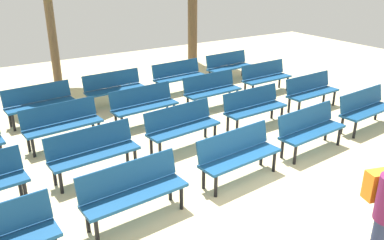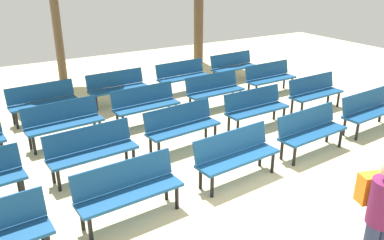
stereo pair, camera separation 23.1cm
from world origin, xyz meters
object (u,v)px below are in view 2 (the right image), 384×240
Objects in this scene: bench_r1_c3 at (256,106)px; bench_r3_c4 at (233,65)px; bench_r1_c4 at (315,91)px; bench_r2_c1 at (63,120)px; bench_r2_c4 at (270,76)px; bench_r2_c3 at (214,89)px; visitor_with_backpack at (380,215)px; bench_r3_c2 at (117,86)px; bench_r1_c1 at (92,149)px; bench_r3_c1 at (43,100)px; bench_r2_c2 at (145,103)px; bench_r1_c2 at (182,124)px; bench_r0_c3 at (311,129)px; bench_r0_c2 at (236,153)px; bench_r3_c3 at (182,75)px; bench_r0_c1 at (128,188)px; bench_r0_c4 at (369,109)px.

bench_r1_c3 is 3.87m from bench_r3_c4.
bench_r2_c1 is at bearing 165.66° from bench_r1_c4.
bench_r2_c4 is (6.01, 0.40, 0.00)m from bench_r2_c1.
bench_r2_c3 is 0.98× the size of visitor_with_backpack.
bench_r2_c3 is at bearing -38.98° from bench_r3_c2.
bench_r2_c1 is at bearing -178.23° from bench_r2_c4.
bench_r1_c1 and bench_r3_c1 have the same top height.
bench_r1_c1 is 1.62m from bench_r2_c1.
bench_r1_c4 is 1.65m from bench_r2_c4.
bench_r2_c4 is (4.06, 0.26, 0.00)m from bench_r2_c2.
bench_r2_c1 is 1.01× the size of bench_r3_c2.
bench_r2_c1 is 1.01× the size of bench_r2_c2.
bench_r2_c4 is 6.22m from bench_r3_c1.
bench_r1_c4 is at bearing -2.38° from bench_r1_c2.
bench_r1_c1 is 3.22m from bench_r3_c1.
bench_r1_c4 is 1.00× the size of bench_r3_c4.
bench_r0_c3 is at bearing -40.35° from bench_r2_c1.
bench_r0_c2 is 1.64m from bench_r1_c2.
bench_r2_c3 is at bearing -140.58° from bench_r3_c4.
bench_r1_c1 is 5.17m from bench_r3_c3.
bench_r1_c3 is 5.09m from bench_r3_c1.
bench_r3_c1 is at bearing -55.59° from visitor_with_backpack.
bench_r3_c4 is (1.85, 3.40, 0.00)m from bench_r1_c3.
bench_r1_c3 and bench_r3_c3 have the same top height.
bench_r0_c1 and bench_r0_c2 have the same top height.
bench_r2_c3 is at bearing -1.25° from bench_r2_c1.
bench_r3_c2 is 2.05m from bench_r3_c3.
bench_r0_c1 is 1.00× the size of bench_r0_c2.
bench_r0_c4 and bench_r2_c4 have the same top height.
bench_r1_c4 is at bearing 20.66° from bench_r0_c2.
bench_r1_c1 is 2.55m from bench_r2_c2.
bench_r0_c1 and bench_r1_c4 have the same top height.
bench_r2_c2 is (-0.26, 3.22, 0.00)m from bench_r0_c2.
bench_r3_c1 is (-4.23, 4.58, 0.00)m from bench_r0_c3.
bench_r0_c4 is at bearing -91.25° from bench_r1_c4.
bench_r0_c1 is at bearing -141.24° from bench_r3_c4.
bench_r3_c4 is at bearing 14.31° from bench_r2_c1.
bench_r3_c2 is at bearing 0.39° from bench_r3_c1.
bench_r0_c2 is 1.00× the size of bench_r1_c1.
bench_r2_c3 is at bearing -23.13° from bench_r3_c1.
bench_r0_c3 is at bearing -51.79° from bench_r3_c1.
bench_r2_c1 and bench_r2_c3 have the same top height.
bench_r3_c4 is (1.92, 1.78, 0.00)m from bench_r2_c3.
bench_r0_c4 is 6.15m from bench_r1_c1.
bench_r2_c4 is 1.62m from bench_r3_c4.
bench_r2_c3 is (1.76, 3.31, 0.00)m from bench_r0_c2.
bench_r2_c3 is 1.00× the size of bench_r3_c3.
bench_r0_c4 is 0.99× the size of bench_r1_c2.
bench_r2_c3 is at bearing 38.29° from bench_r0_c1.
bench_r2_c1 and bench_r3_c2 have the same top height.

